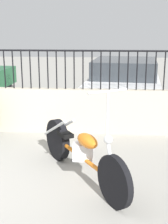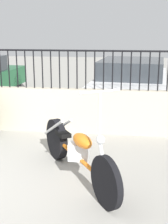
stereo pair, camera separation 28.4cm
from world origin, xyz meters
name	(u,v)px [view 1 (the left image)]	position (x,y,z in m)	size (l,w,h in m)	color
low_wall	(15,110)	(0.00, 2.48, 0.45)	(10.30, 0.18, 0.91)	#B2A893
fence_railing	(13,63)	(0.00, 2.48, 1.42)	(10.30, 0.04, 0.77)	black
motorcycle_orange	(77,150)	(1.47, 0.56, 0.39)	(1.38, 2.03, 1.40)	black
car_white	(125,82)	(2.34, 4.81, 0.66)	(2.19, 4.23, 1.30)	black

